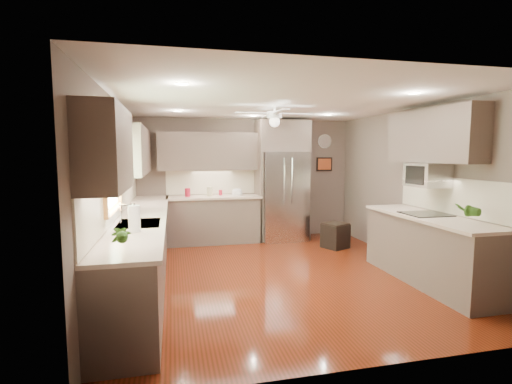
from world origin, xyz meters
name	(u,v)px	position (x,y,z in m)	size (l,w,h in m)	color
floor	(279,274)	(0.00, 0.00, 0.00)	(5.00, 5.00, 0.00)	#491C09
ceiling	(280,103)	(0.00, 0.00, 2.50)	(5.00, 5.00, 0.00)	white
wall_back	(246,179)	(0.00, 2.50, 1.25)	(4.50, 4.50, 0.00)	#64554C
wall_front	(368,221)	(0.00, -2.50, 1.25)	(4.50, 4.50, 0.00)	#64554C
wall_left	(116,194)	(-2.25, 0.00, 1.25)	(5.00, 5.00, 0.00)	#64554C
wall_right	(416,187)	(2.25, 0.00, 1.25)	(5.00, 5.00, 0.00)	#64554C
canister_a	(188,193)	(-1.23, 2.20, 1.02)	(0.11, 0.11, 0.17)	maroon
canister_c	(210,192)	(-0.80, 2.19, 1.03)	(0.12, 0.12, 0.19)	#B8B48A
canister_d	(221,193)	(-0.58, 2.25, 1.00)	(0.07, 0.07, 0.11)	maroon
soap_bottle	(131,212)	(-2.05, -0.11, 1.03)	(0.08, 0.08, 0.17)	white
potted_plant_left	(120,235)	(-1.96, -1.91, 1.10)	(0.17, 0.11, 0.32)	#30611B
potted_plant_right	(466,210)	(1.93, -1.41, 1.10)	(0.18, 0.14, 0.33)	#30611B
bowl	(237,194)	(-0.24, 2.22, 0.97)	(0.22, 0.22, 0.05)	#B8B48A
left_run	(142,247)	(-1.95, 0.15, 0.48)	(0.65, 4.70, 1.45)	brown
back_run	(214,218)	(-0.72, 2.20, 0.48)	(1.85, 0.65, 1.45)	brown
uppers	(222,148)	(-0.74, 0.71, 1.87)	(4.50, 4.70, 0.95)	brown
window	(111,173)	(-2.22, -0.50, 1.55)	(0.05, 1.12, 0.92)	#BFF2B2
sink	(139,226)	(-1.93, -0.50, 0.91)	(0.50, 0.70, 0.32)	silver
refrigerator	(283,182)	(0.70, 2.16, 1.19)	(1.06, 0.75, 2.45)	silver
right_run	(430,248)	(1.93, -0.80, 0.48)	(0.70, 2.20, 1.45)	brown
microwave	(427,175)	(2.03, -0.55, 1.48)	(0.43, 0.55, 0.34)	silver
ceiling_fan	(274,117)	(0.00, 0.30, 2.33)	(1.18, 1.18, 0.32)	white
recessed_lights	(270,107)	(-0.04, 0.40, 2.49)	(2.84, 3.14, 0.01)	white
wall_clock	(325,141)	(1.75, 2.48, 2.05)	(0.30, 0.03, 0.30)	white
framed_print	(324,164)	(1.75, 2.48, 1.55)	(0.36, 0.03, 0.30)	black
stool	(335,235)	(1.47, 1.24, 0.24)	(0.53, 0.53, 0.48)	black
paper_towel	(134,219)	(-1.93, -1.02, 1.08)	(0.13, 0.13, 0.32)	white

